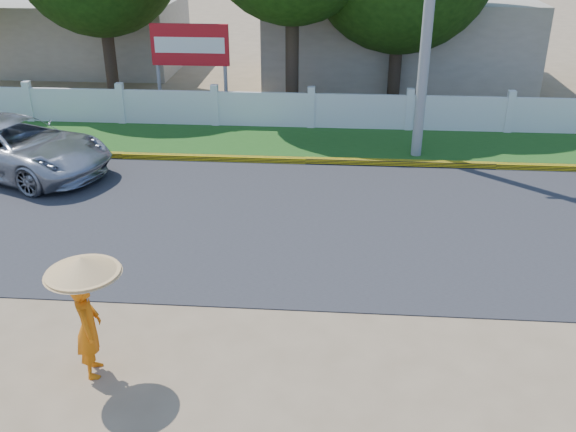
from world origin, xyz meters
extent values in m
plane|color=#9E8460|center=(0.00, 0.00, 0.00)|extent=(120.00, 120.00, 0.00)
cube|color=#38383A|center=(0.00, 4.50, 0.01)|extent=(60.00, 7.00, 0.02)
cube|color=#2D601E|center=(0.00, 9.75, 0.01)|extent=(60.00, 3.50, 0.03)
cube|color=yellow|center=(0.00, 8.05, 0.08)|extent=(40.00, 0.18, 0.16)
cube|color=silver|center=(0.00, 11.20, 0.55)|extent=(40.00, 0.10, 1.10)
cube|color=#B7AD99|center=(3.00, 18.00, 1.60)|extent=(10.00, 6.00, 3.20)
cube|color=#B7AD99|center=(-10.00, 19.00, 1.40)|extent=(8.00, 5.00, 2.80)
cylinder|color=gray|center=(3.02, 8.90, 3.60)|extent=(0.28, 0.28, 7.20)
imported|color=#AAADB3|center=(-7.34, 6.81, 0.71)|extent=(5.60, 3.97, 1.42)
imported|color=orange|center=(-2.63, -0.81, 0.77)|extent=(0.51, 0.64, 1.54)
cylinder|color=gray|center=(-2.58, -0.81, 1.36)|extent=(0.02, 0.02, 1.00)
cone|color=tan|center=(-2.58, -0.81, 1.79)|extent=(1.06, 1.06, 0.25)
cylinder|color=gray|center=(-5.03, 12.30, 1.00)|extent=(0.12, 0.12, 2.00)
cylinder|color=gray|center=(-2.83, 12.30, 1.00)|extent=(0.12, 0.12, 2.00)
cube|color=#B5131A|center=(-3.93, 12.30, 2.30)|extent=(2.50, 0.12, 1.30)
cube|color=silver|center=(-3.93, 12.24, 2.30)|extent=(2.25, 0.02, 0.49)
cylinder|color=#473828|center=(2.77, 14.59, 1.56)|extent=(0.44, 0.44, 3.12)
cylinder|color=#473828|center=(-0.74, 13.27, 2.02)|extent=(0.44, 0.44, 4.03)
cylinder|color=#473828|center=(-7.55, 15.00, 1.68)|extent=(0.44, 0.44, 3.36)
camera|label=1|loc=(0.79, -8.10, 6.11)|focal=40.00mm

